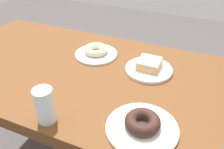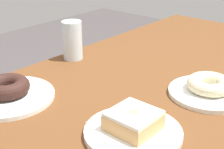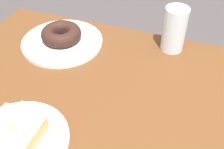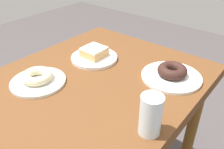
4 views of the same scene
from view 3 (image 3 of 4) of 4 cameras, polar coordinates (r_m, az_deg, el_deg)
The scene contains 7 objects.
plate_glazed_square at distance 0.60m, azimuth -18.79°, elevation -12.93°, with size 0.21×0.21×0.01m, color white.
napkin_glazed_square at distance 0.59m, azimuth -18.97°, elevation -12.44°, with size 0.15×0.15×0.00m, color white.
donut_glazed_square at distance 0.58m, azimuth -19.44°, elevation -11.16°, with size 0.10×0.10×0.04m.
plate_chocolate_ring at distance 0.83m, azimuth -10.11°, elevation 6.57°, with size 0.23×0.23×0.01m, color white.
napkin_chocolate_ring at distance 0.83m, azimuth -10.17°, elevation 6.97°, with size 0.14×0.14×0.00m, color white.
donut_chocolate_ring at distance 0.82m, azimuth -10.34°, elevation 8.19°, with size 0.12×0.12×0.04m, color #321B16.
water_glass at distance 0.79m, azimuth 12.64°, elevation 8.99°, with size 0.06×0.06×0.13m, color silver.
Camera 3 is at (0.04, 0.35, 1.23)m, focal length 44.70 mm.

